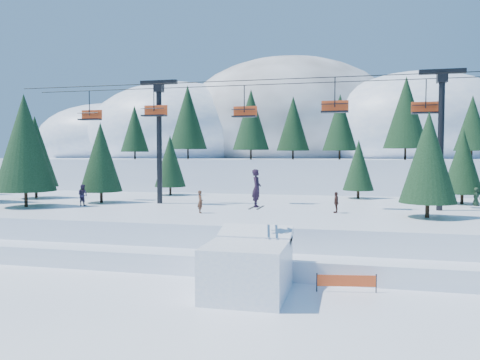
% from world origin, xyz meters
% --- Properties ---
extents(ground, '(160.00, 160.00, 0.00)m').
position_xyz_m(ground, '(0.00, 0.00, 0.00)').
color(ground, white).
rests_on(ground, ground).
extents(mid_shelf, '(70.00, 22.00, 2.50)m').
position_xyz_m(mid_shelf, '(0.00, 18.00, 1.25)').
color(mid_shelf, white).
rests_on(mid_shelf, ground).
extents(berm, '(70.00, 6.00, 1.10)m').
position_xyz_m(berm, '(0.00, 8.00, 0.55)').
color(berm, white).
rests_on(berm, ground).
extents(mountain_ridge, '(119.00, 60.01, 26.46)m').
position_xyz_m(mountain_ridge, '(-5.09, 73.33, 9.64)').
color(mountain_ridge, white).
rests_on(mountain_ridge, ground).
extents(jump_kicker, '(3.66, 4.99, 5.85)m').
position_xyz_m(jump_kicker, '(1.99, 2.60, 1.36)').
color(jump_kicker, white).
rests_on(jump_kicker, ground).
extents(chairlift, '(46.00, 3.21, 10.28)m').
position_xyz_m(chairlift, '(1.89, 18.05, 9.32)').
color(chairlift, black).
rests_on(chairlift, mid_shelf).
extents(conifer_stand, '(63.95, 17.14, 9.00)m').
position_xyz_m(conifer_stand, '(-2.47, 17.79, 6.79)').
color(conifer_stand, black).
rests_on(conifer_stand, mid_shelf).
extents(distant_skiers, '(31.65, 10.33, 1.72)m').
position_xyz_m(distant_skiers, '(-1.68, 16.06, 3.30)').
color(distant_skiers, '#502F1F').
rests_on(distant_skiers, mid_shelf).
extents(banner_near, '(2.82, 0.52, 0.90)m').
position_xyz_m(banner_near, '(6.49, 3.99, 0.54)').
color(banner_near, black).
rests_on(banner_near, ground).
extents(banner_far, '(2.86, 0.11, 0.90)m').
position_xyz_m(banner_far, '(7.75, 5.31, 0.54)').
color(banner_far, black).
rests_on(banner_far, ground).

